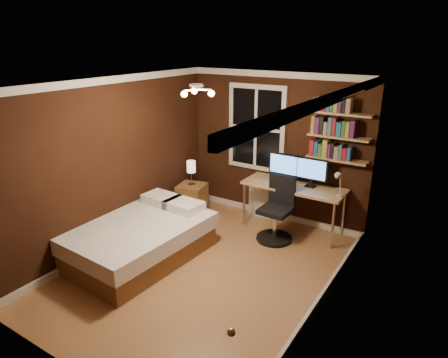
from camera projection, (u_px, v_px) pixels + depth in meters
The scene contains 24 objects.
floor at pixel (205, 270), 5.46m from camera, with size 4.20×4.20×0.00m, color brown.
wall_back at pixel (276, 148), 6.70m from camera, with size 3.20×0.04×2.50m, color black.
wall_left at pixel (114, 164), 5.85m from camera, with size 0.04×4.20×2.50m, color black.
wall_right at pixel (327, 212), 4.23m from camera, with size 0.04×4.20×2.50m, color black.
ceiling at pixel (201, 83), 4.62m from camera, with size 3.20×4.20×0.02m, color white.
window at pixel (257, 128), 6.75m from camera, with size 1.06×0.06×1.46m, color silver.
door at pixel (256, 309), 3.07m from camera, with size 0.03×0.82×2.05m, color black, non-canonical shape.
door_knob at pixel (231, 332), 2.87m from camera, with size 0.06×0.06×0.06m, color gold.
ceiling_fixture at pixel (197, 93), 4.57m from camera, with size 0.44×0.44×0.18m, color beige, non-canonical shape.
bookshelf_lower at pixel (337, 159), 6.06m from camera, with size 0.92×0.22×0.03m, color tan.
books_row_lower at pixel (337, 151), 6.02m from camera, with size 0.60×0.16×0.23m, color maroon, non-canonical shape.
bookshelf_middle at pixel (339, 137), 5.94m from camera, with size 0.92×0.22×0.03m, color tan.
books_row_middle at pixel (340, 128), 5.90m from camera, with size 0.60×0.16×0.23m, color navy, non-canonical shape.
bookshelf_upper at pixel (341, 113), 5.83m from camera, with size 0.92×0.22×0.03m, color tan.
books_row_upper at pixel (342, 104), 5.78m from camera, with size 0.54×0.16×0.23m, color #285E37, non-canonical shape.
bed at pixel (139, 238), 5.70m from camera, with size 1.53×2.05×0.67m.
nightstand at pixel (192, 200), 7.08m from camera, with size 0.45×0.45×0.56m, color brown.
bedside_lamp at pixel (191, 173), 6.91m from camera, with size 0.15×0.15×0.43m, color white, non-canonical shape.
radiator at pixel (261, 200), 7.03m from camera, with size 0.40×0.14×0.60m, color silver.
desk at pixel (294, 189), 6.37m from camera, with size 1.63×0.61×0.77m.
monitor_left at pixel (284, 168), 6.45m from camera, with size 0.51×0.12×0.47m, color black, non-canonical shape.
monitor_right at pixel (311, 173), 6.21m from camera, with size 0.51×0.12×0.47m, color black, non-canonical shape.
desk_lamp at pixel (339, 184), 5.78m from camera, with size 0.14×0.32×0.44m, color silver, non-canonical shape.
office_chair at pixel (277, 216), 6.18m from camera, with size 0.56×0.56×1.01m.
Camera 1 is at (2.76, -3.84, 3.00)m, focal length 32.00 mm.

